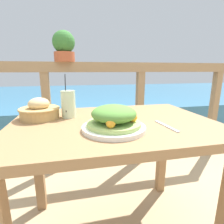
{
  "coord_description": "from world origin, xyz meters",
  "views": [
    {
      "loc": [
        -0.2,
        -0.88,
        1.01
      ],
      "look_at": [
        -0.02,
        -0.04,
        0.8
      ],
      "focal_mm": 28.0,
      "sensor_mm": 36.0,
      "label": 1
    }
  ],
  "objects_px": {
    "salad_plate": "(114,119)",
    "bread_basket": "(40,111)",
    "potted_plant": "(64,46)",
    "drink_glass": "(68,104)"
  },
  "relations": [
    {
      "from": "salad_plate",
      "to": "potted_plant",
      "type": "relative_size",
      "value": 1.1
    },
    {
      "from": "salad_plate",
      "to": "bread_basket",
      "type": "xyz_separation_m",
      "value": [
        -0.36,
        0.28,
        -0.0
      ]
    },
    {
      "from": "potted_plant",
      "to": "salad_plate",
      "type": "bearing_deg",
      "value": -75.81
    },
    {
      "from": "salad_plate",
      "to": "potted_plant",
      "type": "distance_m",
      "value": 1.06
    },
    {
      "from": "potted_plant",
      "to": "bread_basket",
      "type": "bearing_deg",
      "value": -100.77
    },
    {
      "from": "salad_plate",
      "to": "bread_basket",
      "type": "distance_m",
      "value": 0.46
    },
    {
      "from": "drink_glass",
      "to": "bread_basket",
      "type": "relative_size",
      "value": 1.12
    },
    {
      "from": "salad_plate",
      "to": "bread_basket",
      "type": "bearing_deg",
      "value": 142.74
    },
    {
      "from": "bread_basket",
      "to": "potted_plant",
      "type": "xyz_separation_m",
      "value": [
        0.13,
        0.66,
        0.42
      ]
    },
    {
      "from": "salad_plate",
      "to": "drink_glass",
      "type": "xyz_separation_m",
      "value": [
        -0.2,
        0.27,
        0.03
      ]
    }
  ]
}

